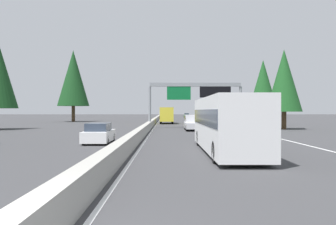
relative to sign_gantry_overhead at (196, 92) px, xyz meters
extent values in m
plane|color=#38383A|center=(17.79, 6.04, -4.89)|extent=(320.00, 320.00, 0.00)
cube|color=#9E9B93|center=(37.79, 6.34, -4.44)|extent=(180.00, 0.56, 0.90)
cube|color=silver|center=(27.79, -5.48, -4.88)|extent=(160.00, 0.16, 0.01)
cube|color=silver|center=(27.79, 5.79, -4.88)|extent=(160.00, 0.16, 0.01)
cylinder|color=gray|center=(0.04, 6.34, -2.07)|extent=(0.36, 0.36, 5.64)
cylinder|color=gray|center=(0.04, -5.98, -2.07)|extent=(0.36, 0.36, 5.64)
cube|color=gray|center=(0.04, 0.18, 1.00)|extent=(0.50, 12.32, 0.50)
cube|color=#0C602D|center=(-0.11, 2.40, -0.10)|extent=(0.12, 3.20, 1.90)
cube|color=black|center=(-0.11, -2.53, 0.00)|extent=(0.16, 4.20, 1.50)
cube|color=white|center=(-27.62, 0.79, -3.24)|extent=(11.50, 2.50, 2.90)
cube|color=#2D3847|center=(-27.62, 0.79, -2.87)|extent=(11.04, 2.55, 0.84)
cylinder|color=black|center=(-23.60, 1.89, -4.39)|extent=(1.00, 0.30, 1.00)
cylinder|color=black|center=(-23.60, -0.31, -4.39)|extent=(1.00, 0.30, 1.00)
cylinder|color=black|center=(-31.65, 1.89, -4.39)|extent=(1.00, 0.30, 1.00)
cylinder|color=black|center=(-31.65, -0.31, -4.39)|extent=(1.00, 0.30, 1.00)
cube|color=silver|center=(-5.41, 0.85, -4.28)|extent=(5.60, 2.00, 0.70)
cube|color=silver|center=(-4.40, 0.85, -3.48)|extent=(2.24, 1.84, 0.90)
cube|color=#2D3847|center=(-4.40, 0.85, -3.39)|extent=(2.02, 1.92, 0.41)
cylinder|color=black|center=(-3.56, 1.71, -4.49)|extent=(0.80, 0.28, 0.80)
cylinder|color=black|center=(-3.56, -0.01, -4.49)|extent=(0.80, 0.28, 0.80)
cylinder|color=black|center=(-7.25, 1.71, -4.49)|extent=(0.80, 0.28, 0.80)
cylinder|color=black|center=(-7.25, -0.01, -4.49)|extent=(0.80, 0.28, 0.80)
cube|color=gold|center=(15.97, 4.02, -3.19)|extent=(6.12, 2.40, 2.50)
cube|color=#2D6B38|center=(20.22, 4.02, -3.49)|extent=(2.38, 2.30, 1.90)
cylinder|color=black|center=(20.05, 5.08, -4.44)|extent=(0.90, 0.28, 0.90)
cylinder|color=black|center=(20.05, 2.96, -4.44)|extent=(0.90, 0.28, 0.90)
cylinder|color=black|center=(14.27, 5.08, -4.44)|extent=(0.90, 0.28, 0.90)
cylinder|color=black|center=(14.27, 2.96, -4.44)|extent=(0.90, 0.28, 0.90)
cube|color=slate|center=(58.38, 4.18, -3.92)|extent=(5.00, 1.95, 1.44)
cube|color=#2D3847|center=(56.08, 4.18, -3.67)|extent=(0.08, 1.48, 0.56)
cylinder|color=black|center=(60.08, 5.04, -4.54)|extent=(0.70, 0.24, 0.70)
cylinder|color=black|center=(60.08, 3.33, -4.54)|extent=(0.70, 0.24, 0.70)
cylinder|color=black|center=(56.68, 5.04, -4.54)|extent=(0.70, 0.24, 0.70)
cylinder|color=black|center=(56.68, 3.33, -4.54)|extent=(0.70, 0.24, 0.70)
cube|color=#2D6B38|center=(74.92, -3.08, -4.36)|extent=(4.40, 1.80, 0.76)
cube|color=#2D3847|center=(74.70, -3.08, -3.70)|extent=(2.46, 1.51, 0.56)
cylinder|color=black|center=(76.33, -2.29, -4.57)|extent=(0.64, 0.22, 0.64)
cylinder|color=black|center=(76.33, -3.87, -4.57)|extent=(0.64, 0.22, 0.64)
cylinder|color=black|center=(73.51, -2.29, -4.57)|extent=(0.64, 0.22, 0.64)
cylinder|color=black|center=(73.51, -3.87, -4.57)|extent=(0.64, 0.22, 0.64)
cube|color=#AD931E|center=(48.22, 4.25, -4.36)|extent=(4.40, 1.80, 0.76)
cube|color=#2D3847|center=(48.00, 4.25, -3.70)|extent=(2.46, 1.51, 0.56)
cylinder|color=black|center=(49.63, 5.04, -4.57)|extent=(0.64, 0.22, 0.64)
cylinder|color=black|center=(49.63, 3.46, -4.57)|extent=(0.64, 0.22, 0.64)
cylinder|color=black|center=(46.81, 5.04, -4.57)|extent=(0.64, 0.22, 0.64)
cylinder|color=black|center=(46.81, 3.46, -4.57)|extent=(0.64, 0.22, 0.64)
cube|color=black|center=(32.24, -2.78, -4.36)|extent=(4.40, 1.80, 0.76)
cube|color=#2D3847|center=(32.02, -2.78, -3.70)|extent=(2.46, 1.51, 0.56)
cylinder|color=black|center=(33.64, -1.99, -4.57)|extent=(0.64, 0.22, 0.64)
cylinder|color=black|center=(33.64, -3.57, -4.57)|extent=(0.64, 0.22, 0.64)
cylinder|color=black|center=(30.83, -1.99, -4.57)|extent=(0.64, 0.22, 0.64)
cylinder|color=black|center=(30.83, -3.57, -4.57)|extent=(0.64, 0.22, 0.64)
cube|color=white|center=(-21.76, 9.03, -4.36)|extent=(4.40, 1.80, 0.76)
cube|color=#2D3847|center=(-21.98, 9.03, -3.70)|extent=(2.46, 1.51, 0.56)
cylinder|color=black|center=(-20.35, 9.82, -4.57)|extent=(0.64, 0.22, 0.64)
cylinder|color=black|center=(-20.35, 8.24, -4.57)|extent=(0.64, 0.22, 0.64)
cylinder|color=black|center=(-23.17, 9.82, -4.57)|extent=(0.64, 0.22, 0.64)
cylinder|color=black|center=(-23.17, 8.24, -4.57)|extent=(0.64, 0.22, 0.64)
cylinder|color=#4C3823|center=(-2.76, -10.96, -3.76)|extent=(0.61, 0.61, 2.25)
cone|color=#194C1E|center=(-2.76, -10.96, 1.34)|extent=(4.49, 4.49, 7.96)
cylinder|color=#4C3823|center=(10.23, -11.89, -3.71)|extent=(0.62, 0.62, 2.36)
cone|color=#194C1E|center=(10.23, -11.89, 1.67)|extent=(4.73, 4.73, 8.38)
cylinder|color=#4C3823|center=(28.04, 24.10, -3.20)|extent=(0.73, 0.73, 3.38)
cone|color=#143D19|center=(28.04, 24.10, 4.49)|extent=(6.76, 6.76, 11.99)
camera|label=1|loc=(-47.30, 4.15, -2.51)|focal=37.39mm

